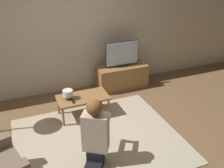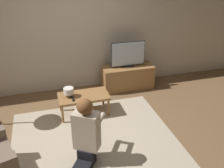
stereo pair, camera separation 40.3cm
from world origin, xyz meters
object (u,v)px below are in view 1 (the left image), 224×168
object	(u,v)px
tv	(122,54)
coffee_table	(83,99)
table_lamp	(68,94)
person_kneeling	(95,133)

from	to	relation	value
tv	coffee_table	xyz separation A→B (m)	(-1.11, -0.78, -0.44)
tv	table_lamp	xyz separation A→B (m)	(-1.37, -0.75, -0.30)
coffee_table	table_lamp	distance (m)	0.30
tv	person_kneeling	size ratio (longest dim) A/B	0.73
coffee_table	table_lamp	size ratio (longest dim) A/B	5.03
tv	table_lamp	bearing A→B (deg)	-151.10
person_kneeling	tv	bearing A→B (deg)	-89.96
coffee_table	tv	bearing A→B (deg)	34.99
coffee_table	person_kneeling	xyz separation A→B (m)	(-0.18, -1.25, 0.19)
coffee_table	person_kneeling	distance (m)	1.27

